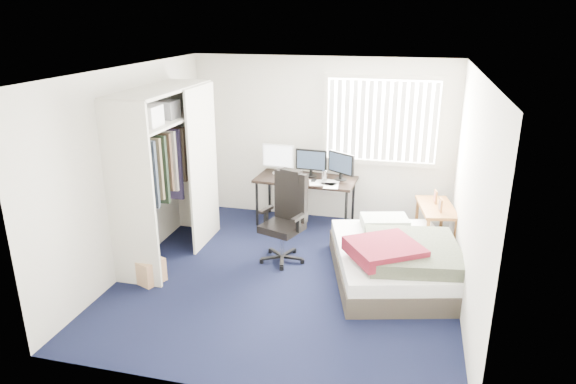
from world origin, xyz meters
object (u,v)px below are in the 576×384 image
at_px(desk, 306,176).
at_px(nightstand, 436,211).
at_px(office_chair, 285,226).
at_px(bed, 396,259).

relative_size(desk, nightstand, 1.63).
height_order(desk, office_chair, desk).
distance_m(nightstand, bed, 1.21).
distance_m(office_chair, bed, 1.47).
distance_m(desk, office_chair, 1.29).
relative_size(office_chair, bed, 0.56).
relative_size(nightstand, bed, 0.44).
bearing_deg(bed, office_chair, 170.73).
distance_m(desk, bed, 2.12).
bearing_deg(office_chair, desk, 89.48).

